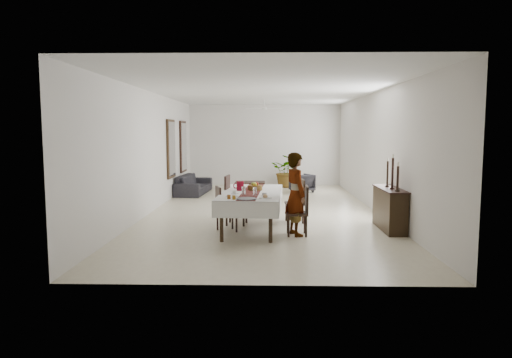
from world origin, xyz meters
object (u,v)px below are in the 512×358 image
Objects in this scene: red_pitcher at (240,186)px; sideboard_body at (390,210)px; woman at (296,194)px; dining_table_top at (252,193)px; sofa at (194,184)px.

red_pitcher is 3.34m from sideboard_body.
woman reaches higher than red_pitcher.
red_pitcher reaches higher than sideboard_body.
sofa is (-2.20, 5.69, -0.46)m from dining_table_top.
red_pitcher is at bearing -156.20° from sofa.
woman is at bearing -33.38° from red_pitcher.
sideboard_body is at bearing 2.79° from dining_table_top.
sideboard_body is at bearing -94.08° from woman.
red_pitcher is (-0.26, 0.18, 0.15)m from dining_table_top.
woman is (0.93, -0.61, 0.07)m from dining_table_top.
sideboard_body reaches higher than sofa.
sideboard_body is 7.75m from sofa.
woman is 1.16× the size of sideboard_body.
dining_table_top is 12.00× the size of red_pitcher.
red_pitcher is 5.87m from sofa.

